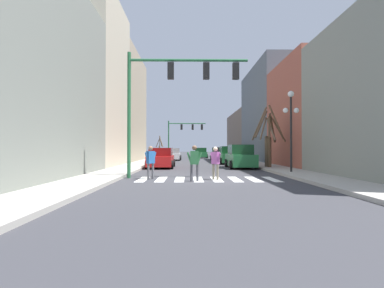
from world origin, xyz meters
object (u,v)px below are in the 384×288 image
(traffic_signal_far, at_px, (183,131))
(pedestrian_waiting_at_curb, at_px, (215,160))
(traffic_signal_near, at_px, (173,85))
(pedestrian_crossing_street, at_px, (151,160))
(street_tree_left_mid, at_px, (265,140))
(car_parked_right_mid, at_px, (161,158))
(car_parked_left_far, at_px, (229,156))
(car_parked_right_far, at_px, (201,153))
(car_parked_left_mid, at_px, (220,154))
(street_tree_right_mid, at_px, (271,140))
(street_tree_left_far, at_px, (160,147))
(pedestrian_near_right_corner, at_px, (194,160))
(street_lamp_right_corner, at_px, (291,115))
(car_driving_toward_lane, at_px, (240,157))
(car_parked_right_near, at_px, (172,155))

(traffic_signal_far, bearing_deg, pedestrian_waiting_at_curb, -85.98)
(traffic_signal_near, relative_size, pedestrian_crossing_street, 3.94)
(traffic_signal_far, height_order, street_tree_left_mid, traffic_signal_far)
(pedestrian_waiting_at_curb, xyz_separation_m, street_tree_left_mid, (4.41, 7.71, 1.16))
(traffic_signal_far, distance_m, car_parked_right_mid, 22.61)
(traffic_signal_far, height_order, pedestrian_waiting_at_curb, traffic_signal_far)
(car_parked_left_far, height_order, pedestrian_crossing_street, car_parked_left_far)
(car_parked_right_far, xyz_separation_m, pedestrian_crossing_street, (-3.78, -32.46, 0.21))
(car_parked_left_mid, bearing_deg, traffic_signal_near, 167.84)
(traffic_signal_far, bearing_deg, traffic_signal_near, -89.86)
(street_tree_right_mid, bearing_deg, car_parked_right_far, 99.37)
(traffic_signal_near, bearing_deg, car_parked_right_mid, 99.32)
(pedestrian_crossing_street, bearing_deg, street_tree_left_far, -130.93)
(car_parked_right_far, height_order, street_tree_left_far, street_tree_left_far)
(traffic_signal_near, distance_m, street_tree_left_far, 33.19)
(traffic_signal_near, height_order, car_parked_left_far, traffic_signal_near)
(car_parked_right_mid, distance_m, street_tree_left_far, 24.94)
(traffic_signal_near, xyz_separation_m, pedestrian_crossing_street, (-1.05, -0.53, -3.78))
(car_parked_right_mid, distance_m, pedestrian_near_right_corner, 9.87)
(car_parked_right_mid, bearing_deg, traffic_signal_far, -3.19)
(car_parked_right_far, distance_m, street_tree_left_far, 6.66)
(pedestrian_near_right_corner, relative_size, pedestrian_waiting_at_curb, 1.04)
(car_parked_right_mid, relative_size, pedestrian_near_right_corner, 2.75)
(traffic_signal_near, bearing_deg, street_tree_left_mid, 46.65)
(traffic_signal_far, height_order, street_lamp_right_corner, traffic_signal_far)
(car_driving_toward_lane, bearing_deg, car_parked_left_mid, 0.30)
(car_parked_right_far, bearing_deg, car_parked_left_mid, -168.70)
(car_parked_right_near, height_order, street_tree_left_far, street_tree_left_far)
(car_parked_right_mid, height_order, pedestrian_waiting_at_curb, pedestrian_waiting_at_curb)
(street_tree_left_far, bearing_deg, car_parked_right_near, -75.41)
(car_driving_toward_lane, bearing_deg, pedestrian_near_right_corner, 158.16)
(pedestrian_crossing_street, distance_m, pedestrian_waiting_at_curb, 3.17)
(street_tree_right_mid, bearing_deg, street_tree_left_far, 112.23)
(street_lamp_right_corner, distance_m, pedestrian_waiting_at_curb, 6.12)
(street_lamp_right_corner, bearing_deg, street_tree_right_mid, 88.89)
(traffic_signal_far, relative_size, pedestrian_near_right_corner, 3.48)
(pedestrian_near_right_corner, xyz_separation_m, street_tree_left_mid, (5.44, 8.44, 1.13))
(car_parked_left_mid, xyz_separation_m, street_tree_right_mid, (2.17, -15.27, 1.34))
(car_parked_left_far, distance_m, pedestrian_near_right_corner, 15.91)
(car_parked_left_mid, height_order, street_tree_right_mid, street_tree_right_mid)
(car_parked_right_near, relative_size, car_parked_left_mid, 1.13)
(traffic_signal_far, height_order, pedestrian_crossing_street, traffic_signal_far)
(pedestrian_waiting_at_curb, bearing_deg, street_tree_left_mid, 108.69)
(traffic_signal_far, bearing_deg, street_tree_right_mid, -73.57)
(traffic_signal_near, distance_m, car_parked_left_mid, 22.79)
(traffic_signal_near, height_order, pedestrian_near_right_corner, traffic_signal_near)
(car_parked_left_far, bearing_deg, street_lamp_right_corner, -170.20)
(car_parked_right_near, bearing_deg, car_driving_toward_lane, -158.43)
(car_parked_right_mid, relative_size, street_tree_right_mid, 0.99)
(car_parked_left_mid, xyz_separation_m, pedestrian_waiting_at_curb, (-2.61, -22.74, 0.17))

